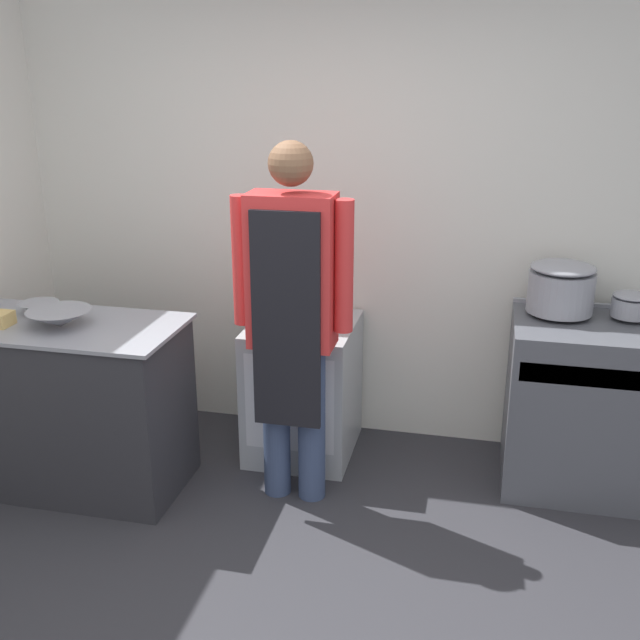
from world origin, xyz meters
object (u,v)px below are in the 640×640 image
object	(u,v)px
fridge_unit	(303,388)
person_cook	(292,307)
stock_pot	(561,287)
mixing_bowl	(59,318)
stove	(587,406)
sauce_pot	(631,304)

from	to	relation	value
fridge_unit	person_cook	size ratio (longest dim) A/B	0.43
person_cook	stock_pot	xyz separation A→B (m)	(1.29, 0.57, 0.02)
fridge_unit	stock_pot	size ratio (longest dim) A/B	2.32
fridge_unit	mixing_bowl	world-z (taller)	mixing_bowl
stove	stock_pot	world-z (taller)	stock_pot
person_cook	sauce_pot	world-z (taller)	person_cook
mixing_bowl	sauce_pot	bearing A→B (deg)	14.81
fridge_unit	sauce_pot	world-z (taller)	sauce_pot
stove	mixing_bowl	bearing A→B (deg)	-166.57
mixing_bowl	fridge_unit	bearing A→B (deg)	30.96
stove	fridge_unit	size ratio (longest dim) A/B	1.18
person_cook	sauce_pot	distance (m)	1.73
stock_pot	sauce_pot	bearing A→B (deg)	0.00
sauce_pot	fridge_unit	bearing A→B (deg)	-177.09
stove	fridge_unit	bearing A→B (deg)	179.11
stock_pot	sauce_pot	size ratio (longest dim) A/B	1.73
fridge_unit	mixing_bowl	xyz separation A→B (m)	(-1.09, -0.65, 0.56)
person_cook	stock_pot	distance (m)	1.41
stove	person_cook	size ratio (longest dim) A/B	0.51
person_cook	stock_pot	bearing A→B (deg)	23.81
stove	person_cook	distance (m)	1.65
stove	person_cook	xyz separation A→B (m)	(-1.47, -0.46, 0.58)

